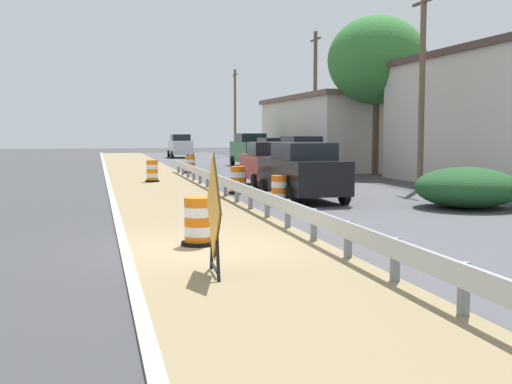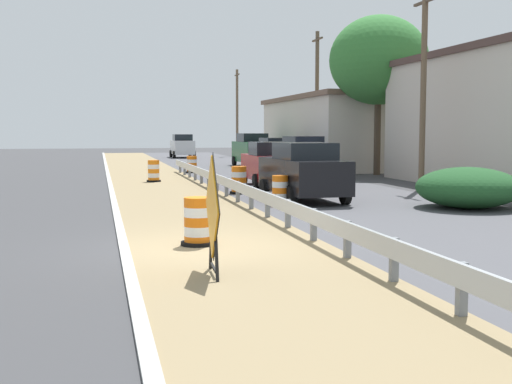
{
  "view_description": "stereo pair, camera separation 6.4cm",
  "coord_description": "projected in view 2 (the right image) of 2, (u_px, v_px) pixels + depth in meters",
  "views": [
    {
      "loc": [
        -1.82,
        -13.16,
        2.38
      ],
      "look_at": [
        1.78,
        1.69,
        0.97
      ],
      "focal_mm": 46.43,
      "sensor_mm": 36.0,
      "label": 1
    },
    {
      "loc": [
        -1.76,
        -13.18,
        2.38
      ],
      "look_at": [
        1.78,
        1.69,
        0.97
      ],
      "focal_mm": 46.43,
      "sensor_mm": 36.0,
      "label": 2
    }
  ],
  "objects": [
    {
      "name": "ground_plane",
      "position": [
        190.0,
        249.0,
        13.39
      ],
      "size": [
        160.0,
        160.0,
        0.0
      ],
      "primitive_type": "plane",
      "color": "#3D3D3F"
    },
    {
      "name": "median_dirt_strip",
      "position": [
        232.0,
        247.0,
        13.59
      ],
      "size": [
        4.13,
        120.0,
        0.01
      ],
      "primitive_type": "cube",
      "color": "#8E7A56",
      "rests_on": "ground"
    },
    {
      "name": "far_lane_asphalt",
      "position": [
        480.0,
        237.0,
        14.9
      ],
      "size": [
        7.27,
        120.0,
        0.0
      ],
      "primitive_type": "cube",
      "color": "#4C4C51",
      "rests_on": "ground"
    },
    {
      "name": "curb_near_edge",
      "position": [
        125.0,
        251.0,
        13.09
      ],
      "size": [
        0.2,
        120.0,
        0.11
      ],
      "primitive_type": "cube",
      "color": "#ADADA8",
      "rests_on": "ground"
    },
    {
      "name": "guardrail_median",
      "position": [
        275.0,
        202.0,
        17.28
      ],
      "size": [
        0.18,
        44.39,
        0.71
      ],
      "color": "#ADB2B7",
      "rests_on": "ground"
    },
    {
      "name": "warning_sign_diamond",
      "position": [
        213.0,
        211.0,
        10.86
      ],
      "size": [
        0.14,
        1.8,
        2.04
      ],
      "rotation": [
        0.0,
        0.0,
        3.09
      ],
      "color": "black",
      "rests_on": "ground"
    },
    {
      "name": "traffic_barrel_nearest",
      "position": [
        198.0,
        224.0,
        13.79
      ],
      "size": [
        0.72,
        0.72,
        1.0
      ],
      "color": "orange",
      "rests_on": "ground"
    },
    {
      "name": "traffic_barrel_close",
      "position": [
        280.0,
        192.0,
        21.22
      ],
      "size": [
        0.64,
        0.64,
        0.96
      ],
      "color": "orange",
      "rests_on": "ground"
    },
    {
      "name": "traffic_barrel_mid",
      "position": [
        239.0,
        181.0,
        25.21
      ],
      "size": [
        0.71,
        0.71,
        1.04
      ],
      "color": "orange",
      "rests_on": "ground"
    },
    {
      "name": "traffic_barrel_far",
      "position": [
        154.0,
        172.0,
        31.02
      ],
      "size": [
        0.67,
        0.67,
        1.02
      ],
      "color": "orange",
      "rests_on": "ground"
    },
    {
      "name": "traffic_barrel_farther",
      "position": [
        192.0,
        165.0,
        37.75
      ],
      "size": [
        0.71,
        0.71,
        0.96
      ],
      "color": "orange",
      "rests_on": "ground"
    },
    {
      "name": "car_lead_near_lane",
      "position": [
        303.0,
        171.0,
        22.65
      ],
      "size": [
        2.17,
        4.82,
        1.99
      ],
      "rotation": [
        0.0,
        0.0,
        1.6
      ],
      "color": "black",
      "rests_on": "ground"
    },
    {
      "name": "car_trailing_near_lane",
      "position": [
        253.0,
        150.0,
        44.31
      ],
      "size": [
        2.16,
        4.72,
        2.22
      ],
      "rotation": [
        0.0,
        0.0,
        -1.55
      ],
      "color": "#195128",
      "rests_on": "ground"
    },
    {
      "name": "car_lead_far_lane",
      "position": [
        270.0,
        164.0,
        28.42
      ],
      "size": [
        2.12,
        4.09,
        1.91
      ],
      "rotation": [
        0.0,
        0.0,
        1.54
      ],
      "color": "maroon",
      "rests_on": "ground"
    },
    {
      "name": "car_mid_far_lane",
      "position": [
        278.0,
        155.0,
        39.07
      ],
      "size": [
        2.18,
        4.71,
        1.98
      ],
      "rotation": [
        0.0,
        0.0,
        -1.56
      ],
      "color": "black",
      "rests_on": "ground"
    },
    {
      "name": "car_trailing_far_lane",
      "position": [
        182.0,
        146.0,
        59.09
      ],
      "size": [
        1.97,
        4.17,
        2.09
      ],
      "rotation": [
        0.0,
        0.0,
        1.57
      ],
      "color": "silver",
      "rests_on": "ground"
    },
    {
      "name": "car_distant_a",
      "position": [
        304.0,
        157.0,
        33.95
      ],
      "size": [
        2.08,
        4.68,
        2.11
      ],
      "rotation": [
        0.0,
        0.0,
        -1.53
      ],
      "color": "navy",
      "rests_on": "ground"
    },
    {
      "name": "roadside_shop_far",
      "position": [
        354.0,
        132.0,
        44.06
      ],
      "size": [
        9.1,
        15.07,
        4.66
      ],
      "color": "beige",
      "rests_on": "ground"
    },
    {
      "name": "utility_pole_near",
      "position": [
        423.0,
        86.0,
        26.63
      ],
      "size": [
        0.24,
        1.8,
        8.02
      ],
      "color": "brown",
      "rests_on": "ground"
    },
    {
      "name": "utility_pole_mid",
      "position": [
        317.0,
        98.0,
        41.59
      ],
      "size": [
        0.24,
        1.8,
        8.58
      ],
      "color": "brown",
      "rests_on": "ground"
    },
    {
      "name": "utility_pole_far",
      "position": [
        237.0,
        111.0,
        62.93
      ],
      "size": [
        0.24,
        1.8,
        8.18
      ],
      "color": "brown",
      "rests_on": "ground"
    },
    {
      "name": "bush_roadside",
      "position": [
        468.0,
        188.0,
        20.43
      ],
      "size": [
        3.2,
        3.2,
        1.27
      ],
      "primitive_type": "ellipsoid",
      "color": "#1E4C23",
      "rests_on": "ground"
    },
    {
      "name": "tree_roadside",
      "position": [
        379.0,
        60.0,
        35.46
      ],
      "size": [
        5.29,
        5.29,
        8.55
      ],
      "color": "#4C3D2D",
      "rests_on": "ground"
    }
  ]
}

